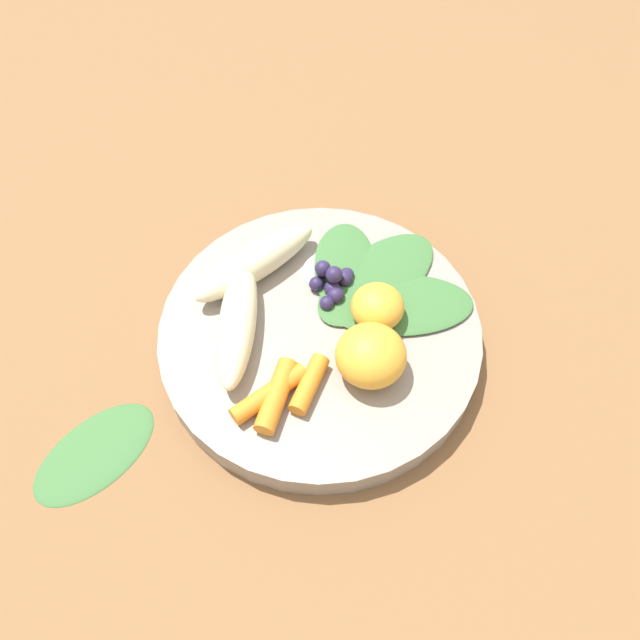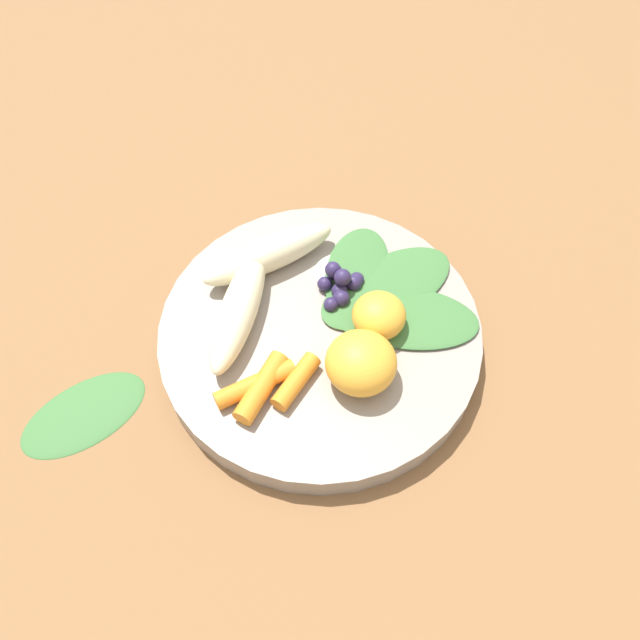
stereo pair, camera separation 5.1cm
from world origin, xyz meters
name	(u,v)px [view 2 (the right image)]	position (x,y,z in m)	size (l,w,h in m)	color
ground_plane	(320,343)	(0.00, 0.00, 0.00)	(2.40, 2.40, 0.00)	brown
bowl	(320,335)	(0.00, 0.00, 0.01)	(0.26, 0.26, 0.02)	gray
banana_peeled_left	(239,310)	(-0.05, 0.04, 0.04)	(0.12, 0.03, 0.03)	beige
banana_peeled_right	(269,254)	(0.00, 0.08, 0.04)	(0.12, 0.03, 0.03)	beige
orange_segment_near	(379,316)	(0.04, -0.03, 0.04)	(0.04, 0.04, 0.03)	#F4A833
orange_segment_far	(361,363)	(0.00, -0.05, 0.04)	(0.05, 0.05, 0.04)	#F4A833
carrot_front	(255,384)	(-0.07, -0.02, 0.03)	(0.01, 0.01, 0.06)	orange
carrot_mid_left	(262,387)	(-0.07, -0.02, 0.03)	(0.02, 0.02, 0.06)	orange
carrot_mid_right	(296,381)	(-0.05, -0.03, 0.03)	(0.01, 0.01, 0.05)	orange
blueberry_pile	(340,284)	(0.03, 0.02, 0.03)	(0.04, 0.04, 0.03)	#2D234C
coconut_shred_patch	(338,274)	(0.04, 0.04, 0.03)	(0.04, 0.04, 0.00)	white
kale_leaf_left	(403,316)	(0.06, -0.03, 0.03)	(0.12, 0.06, 0.01)	#3D7038
kale_leaf_right	(389,290)	(0.07, 0.00, 0.03)	(0.13, 0.06, 0.01)	#3D7038
kale_leaf_rear	(357,270)	(0.06, 0.03, 0.03)	(0.10, 0.05, 0.01)	#3D7038
kale_leaf_stray	(83,413)	(-0.19, 0.05, 0.00)	(0.10, 0.06, 0.01)	#3D7038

